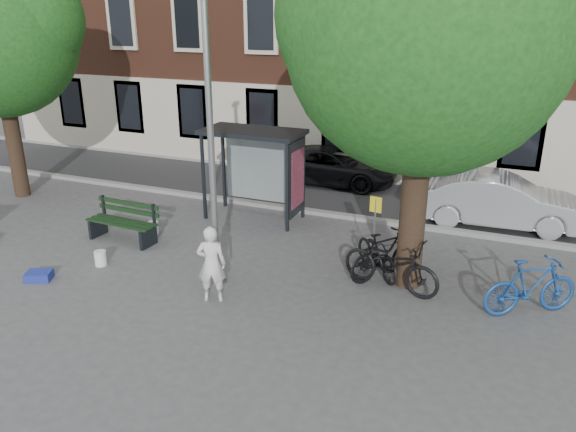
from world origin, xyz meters
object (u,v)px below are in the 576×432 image
at_px(car_dark, 332,166).
at_px(notice_sign, 375,217).
at_px(bike_a, 391,264).
at_px(bike_c, 377,254).
at_px(bike_b, 531,287).
at_px(bike_d, 385,255).
at_px(bus_shelter, 267,155).
at_px(painter, 211,264).
at_px(car_silver, 500,201).
at_px(lamppost, 212,162).
at_px(bench, 123,224).

distance_m(car_dark, notice_sign, 6.66).
xyz_separation_m(bike_a, bike_c, (-0.45, 0.65, -0.10)).
distance_m(bike_b, bike_d, 3.11).
bearing_deg(bus_shelter, bike_c, -31.16).
xyz_separation_m(painter, bike_b, (6.16, 1.93, -0.23)).
height_order(bike_a, bike_c, bike_a).
relative_size(bike_b, car_silver, 0.45).
bearing_deg(painter, bike_a, -170.20).
relative_size(bike_c, car_silver, 0.41).
xyz_separation_m(lamppost, painter, (0.34, -0.80, -1.95)).
xyz_separation_m(painter, car_dark, (-0.35, 9.01, -0.20)).
bearing_deg(bike_a, bike_c, 48.87).
relative_size(lamppost, bike_d, 3.20).
relative_size(bike_a, car_silver, 0.50).
bearing_deg(bike_a, car_silver, -7.54).
height_order(painter, car_dark, painter).
bearing_deg(bike_d, bench, 40.32).
bearing_deg(bench, car_silver, 31.55).
distance_m(painter, bench, 4.28).
bearing_deg(car_silver, bike_d, 149.65).
bearing_deg(bus_shelter, notice_sign, -26.53).
xyz_separation_m(lamppost, bike_a, (3.68, 1.13, -2.19)).
height_order(bus_shelter, bench, bus_shelter).
bearing_deg(car_dark, bike_a, -154.66).
relative_size(bench, car_dark, 0.44).
distance_m(bench, bike_d, 6.90).
distance_m(lamppost, bike_c, 4.34).
bearing_deg(bike_b, lamppost, 66.54).
bearing_deg(bench, lamppost, -15.39).
bearing_deg(bike_c, car_silver, 19.05).
xyz_separation_m(bike_a, car_silver, (1.96, 4.95, 0.15)).
relative_size(lamppost, painter, 3.67).
bearing_deg(notice_sign, bike_d, -49.85).
bearing_deg(bike_c, bike_b, -52.91).
xyz_separation_m(bench, bike_d, (6.88, 0.45, 0.11)).
bearing_deg(lamppost, bike_d, 25.03).
distance_m(car_silver, notice_sign, 4.63).
height_order(painter, car_silver, painter).
relative_size(bench, car_silver, 0.45).
bearing_deg(bench, car_dark, 67.13).
bearing_deg(bike_c, bike_d, -83.98).
xyz_separation_m(bike_c, notice_sign, (-0.23, 0.52, 0.69)).
bearing_deg(bus_shelter, lamppost, -81.57).
height_order(painter, bike_d, painter).
bearing_deg(bike_d, bus_shelter, 4.79).
bearing_deg(car_dark, painter, -179.97).
xyz_separation_m(bike_b, car_dark, (-6.51, 7.08, 0.02)).
xyz_separation_m(bike_a, bike_b, (2.82, 0.00, 0.01)).
bearing_deg(bench, bike_d, 6.81).
xyz_separation_m(painter, bike_c, (2.88, 2.59, -0.34)).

